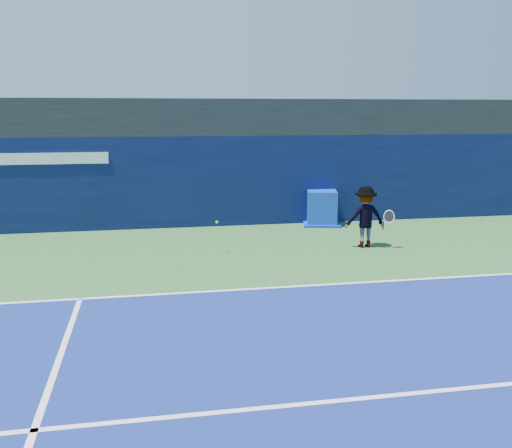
# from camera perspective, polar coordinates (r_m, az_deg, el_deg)

# --- Properties ---
(ground) EXTENTS (80.00, 80.00, 0.00)m
(ground) POSITION_cam_1_polar(r_m,az_deg,el_deg) (10.09, 10.78, -11.10)
(ground) COLOR #2C602B
(ground) RESTS_ON ground
(baseline) EXTENTS (24.00, 0.10, 0.01)m
(baseline) POSITION_cam_1_polar(r_m,az_deg,el_deg) (12.76, 5.85, -6.12)
(baseline) COLOR white
(baseline) RESTS_ON ground
(service_line) EXTENTS (24.00, 0.10, 0.01)m
(service_line) POSITION_cam_1_polar(r_m,az_deg,el_deg) (8.44, 15.93, -15.94)
(service_line) COLOR white
(service_line) RESTS_ON ground
(stadium_band) EXTENTS (36.00, 3.00, 1.20)m
(stadium_band) POSITION_cam_1_polar(r_m,az_deg,el_deg) (20.47, -0.84, 10.67)
(stadium_band) COLOR black
(stadium_band) RESTS_ON back_wall_assembly
(back_wall_assembly) EXTENTS (36.00, 1.03, 3.00)m
(back_wall_assembly) POSITION_cam_1_polar(r_m,az_deg,el_deg) (19.62, -0.33, 4.49)
(back_wall_assembly) COLOR #0A1239
(back_wall_assembly) RESTS_ON ground
(equipment_cart) EXTENTS (1.45, 1.45, 1.16)m
(equipment_cart) POSITION_cam_1_polar(r_m,az_deg,el_deg) (19.44, 6.59, 1.47)
(equipment_cart) COLOR #0B31A5
(equipment_cart) RESTS_ON ground
(tennis_player) EXTENTS (1.31, 0.71, 1.74)m
(tennis_player) POSITION_cam_1_polar(r_m,az_deg,el_deg) (16.37, 10.85, 0.71)
(tennis_player) COLOR silver
(tennis_player) RESTS_ON ground
(tennis_ball) EXTENTS (0.07, 0.07, 0.07)m
(tennis_ball) POSITION_cam_1_polar(r_m,az_deg,el_deg) (15.32, -3.93, 0.19)
(tennis_ball) COLOR #CAD417
(tennis_ball) RESTS_ON ground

